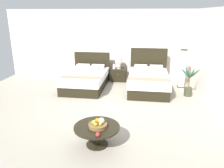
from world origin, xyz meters
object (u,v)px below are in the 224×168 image
at_px(bed_near_corner, 148,81).
at_px(table_lamp, 119,62).
at_px(floor_lamp_corner, 182,69).
at_px(bed_near_window, 86,79).
at_px(fruit_bowl, 98,124).
at_px(loose_apple, 98,135).
at_px(coffee_table, 97,130).
at_px(nightstand, 119,75).
at_px(vase, 114,67).
at_px(potted_palm, 189,86).

distance_m(bed_near_corner, table_lamp, 1.53).
bearing_deg(table_lamp, floor_lamp_corner, -11.88).
bearing_deg(bed_near_window, fruit_bowl, -72.45).
relative_size(bed_near_corner, loose_apple, 25.92).
xyz_separation_m(fruit_bowl, loose_apple, (0.06, -0.35, -0.02)).
xyz_separation_m(coffee_table, floor_lamp_corner, (2.27, 4.02, 0.35)).
distance_m(nightstand, fruit_bowl, 4.50).
height_order(nightstand, fruit_bowl, fruit_bowl).
xyz_separation_m(bed_near_corner, floor_lamp_corner, (1.18, 0.46, 0.35)).
bearing_deg(loose_apple, table_lamp, 91.49).
bearing_deg(coffee_table, fruit_bowl, -28.65).
xyz_separation_m(table_lamp, fruit_bowl, (0.06, -4.52, -0.28)).
relative_size(table_lamp, vase, 2.40).
distance_m(vase, loose_apple, 4.82).
height_order(table_lamp, vase, table_lamp).
xyz_separation_m(bed_near_window, nightstand, (1.06, 0.93, -0.06)).
xyz_separation_m(bed_near_corner, vase, (-1.29, 0.88, 0.25)).
bearing_deg(bed_near_window, potted_palm, -7.00).
distance_m(coffee_table, loose_apple, 0.40).
bearing_deg(vase, floor_lamp_corner, -9.72).
bearing_deg(fruit_bowl, table_lamp, 90.82).
distance_m(nightstand, coffee_table, 4.48).
relative_size(vase, potted_palm, 0.20).
height_order(fruit_bowl, loose_apple, fruit_bowl).
height_order(bed_near_corner, vase, bed_near_corner).
height_order(coffee_table, fruit_bowl, fruit_bowl).
distance_m(nightstand, table_lamp, 0.51).
relative_size(floor_lamp_corner, potted_palm, 1.49).
bearing_deg(potted_palm, coffee_table, -126.86).
bearing_deg(table_lamp, vase, -160.87).
distance_m(fruit_bowl, potted_palm, 3.91).
bearing_deg(nightstand, coffee_table, -89.57).
bearing_deg(bed_near_window, bed_near_corner, 0.09).
relative_size(coffee_table, floor_lamp_corner, 0.67).
bearing_deg(bed_near_corner, floor_lamp_corner, 21.27).
bearing_deg(nightstand, floor_lamp_corner, -11.40).
distance_m(table_lamp, vase, 0.25).
relative_size(nightstand, vase, 3.17).
xyz_separation_m(nightstand, loose_apple, (0.13, -4.85, 0.21)).
height_order(table_lamp, fruit_bowl, table_lamp).
height_order(bed_near_window, nightstand, bed_near_window).
distance_m(bed_near_window, nightstand, 1.41).
xyz_separation_m(table_lamp, vase, (-0.17, -0.06, -0.17)).
bearing_deg(fruit_bowl, bed_near_window, 107.55).
xyz_separation_m(table_lamp, floor_lamp_corner, (2.30, -0.48, -0.07)).
bearing_deg(nightstand, loose_apple, -88.51).
distance_m(nightstand, vase, 0.38).
bearing_deg(vase, loose_apple, -86.44).
bearing_deg(coffee_table, vase, 92.67).
relative_size(table_lamp, fruit_bowl, 1.16).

